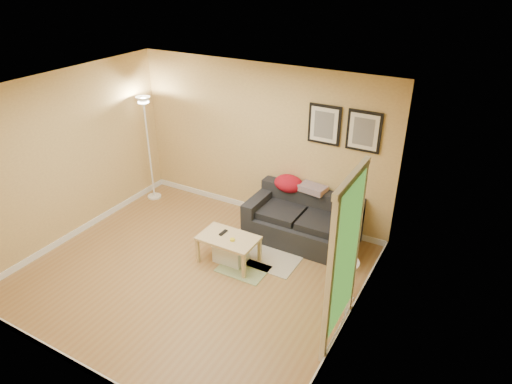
{
  "coord_description": "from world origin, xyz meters",
  "views": [
    {
      "loc": [
        3.33,
        -4.1,
        4.01
      ],
      "look_at": [
        0.55,
        0.85,
        1.05
      ],
      "focal_mm": 31.79,
      "sensor_mm": 36.0,
      "label": 1
    }
  ],
  "objects_px": {
    "storage_bin": "(231,253)",
    "side_table": "(343,279)",
    "sofa": "(302,219)",
    "coffee_table": "(229,249)",
    "floor_lamp": "(149,152)",
    "book_stack": "(345,258)"
  },
  "relations": [
    {
      "from": "storage_bin",
      "to": "side_table",
      "type": "relative_size",
      "value": 0.83
    },
    {
      "from": "coffee_table",
      "to": "book_stack",
      "type": "xyz_separation_m",
      "value": [
        1.71,
        0.1,
        0.39
      ]
    },
    {
      "from": "storage_bin",
      "to": "book_stack",
      "type": "bearing_deg",
      "value": 2.22
    },
    {
      "from": "book_stack",
      "to": "coffee_table",
      "type": "bearing_deg",
      "value": -178.38
    },
    {
      "from": "storage_bin",
      "to": "book_stack",
      "type": "xyz_separation_m",
      "value": [
        1.69,
        0.07,
        0.45
      ]
    },
    {
      "from": "side_table",
      "to": "book_stack",
      "type": "relative_size",
      "value": 2.31
    },
    {
      "from": "storage_bin",
      "to": "side_table",
      "type": "bearing_deg",
      "value": 1.77
    },
    {
      "from": "side_table",
      "to": "book_stack",
      "type": "height_order",
      "value": "book_stack"
    },
    {
      "from": "storage_bin",
      "to": "coffee_table",
      "type": "bearing_deg",
      "value": -120.33
    },
    {
      "from": "sofa",
      "to": "floor_lamp",
      "type": "distance_m",
      "value": 3.04
    },
    {
      "from": "sofa",
      "to": "coffee_table",
      "type": "bearing_deg",
      "value": -123.09
    },
    {
      "from": "book_stack",
      "to": "storage_bin",
      "type": "bearing_deg",
      "value": -179.39
    },
    {
      "from": "sofa",
      "to": "coffee_table",
      "type": "height_order",
      "value": "sofa"
    },
    {
      "from": "coffee_table",
      "to": "side_table",
      "type": "bearing_deg",
      "value": 5.43
    },
    {
      "from": "sofa",
      "to": "floor_lamp",
      "type": "relative_size",
      "value": 0.88
    },
    {
      "from": "storage_bin",
      "to": "side_table",
      "type": "distance_m",
      "value": 1.71
    },
    {
      "from": "coffee_table",
      "to": "floor_lamp",
      "type": "bearing_deg",
      "value": 158.7
    },
    {
      "from": "storage_bin",
      "to": "book_stack",
      "type": "relative_size",
      "value": 1.92
    },
    {
      "from": "sofa",
      "to": "side_table",
      "type": "height_order",
      "value": "sofa"
    },
    {
      "from": "sofa",
      "to": "book_stack",
      "type": "relative_size",
      "value": 7.02
    },
    {
      "from": "floor_lamp",
      "to": "sofa",
      "type": "bearing_deg",
      "value": 0.63
    },
    {
      "from": "sofa",
      "to": "side_table",
      "type": "bearing_deg",
      "value": -43.37
    }
  ]
}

